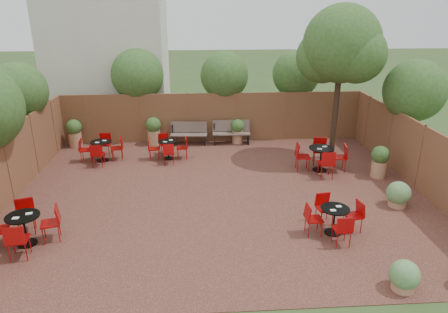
{
  "coord_description": "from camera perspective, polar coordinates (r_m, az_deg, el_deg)",
  "views": [
    {
      "loc": [
        -0.63,
        -10.98,
        5.34
      ],
      "look_at": [
        0.14,
        0.5,
        1.0
      ],
      "focal_mm": 32.71,
      "sensor_mm": 36.0,
      "label": 1
    }
  ],
  "objects": [
    {
      "name": "ground",
      "position": [
        12.22,
        -0.51,
        -5.23
      ],
      "size": [
        80.0,
        80.0,
        0.0
      ],
      "primitive_type": "plane",
      "color": "#354F23",
      "rests_on": "ground"
    },
    {
      "name": "courtyard_paving",
      "position": [
        12.22,
        -0.51,
        -5.19
      ],
      "size": [
        12.0,
        10.0,
        0.02
      ],
      "primitive_type": "cube",
      "color": "#3B1D18",
      "rests_on": "ground"
    },
    {
      "name": "fence_back",
      "position": [
        16.57,
        -1.55,
        5.47
      ],
      "size": [
        12.0,
        0.08,
        2.0
      ],
      "primitive_type": "cube",
      "color": "brown",
      "rests_on": "ground"
    },
    {
      "name": "fence_left",
      "position": [
        12.97,
        -28.04,
        -1.42
      ],
      "size": [
        0.08,
        10.0,
        2.0
      ],
      "primitive_type": "cube",
      "color": "brown",
      "rests_on": "ground"
    },
    {
      "name": "fence_right",
      "position": [
        13.54,
        25.73,
        -0.16
      ],
      "size": [
        0.08,
        10.0,
        2.0
      ],
      "primitive_type": "cube",
      "color": "brown",
      "rests_on": "ground"
    },
    {
      "name": "neighbour_building",
      "position": [
        19.42,
        -15.97,
        15.96
      ],
      "size": [
        5.0,
        4.0,
        8.0
      ],
      "primitive_type": "cube",
      "color": "beige",
      "rests_on": "ground"
    },
    {
      "name": "overhang_foliage",
      "position": [
        13.42,
        -12.34,
        8.67
      ],
      "size": [
        15.55,
        10.51,
        2.45
      ],
      "color": "#2A501A",
      "rests_on": "ground"
    },
    {
      "name": "courtyard_tree",
      "position": [
        14.6,
        16.09,
        14.24
      ],
      "size": [
        2.76,
        2.66,
        5.35
      ],
      "rotation": [
        0.0,
        0.0,
        0.03
      ],
      "color": "black",
      "rests_on": "courtyard_paving"
    },
    {
      "name": "park_bench_left",
      "position": [
        16.34,
        -4.93,
        3.29
      ],
      "size": [
        1.47,
        0.55,
        0.89
      ],
      "rotation": [
        0.0,
        0.0,
        -0.06
      ],
      "color": "brown",
      "rests_on": "courtyard_paving"
    },
    {
      "name": "park_bench_right",
      "position": [
        16.39,
        1.01,
        3.47
      ],
      "size": [
        1.51,
        0.53,
        0.92
      ],
      "rotation": [
        0.0,
        0.0,
        -0.03
      ],
      "color": "brown",
      "rests_on": "courtyard_paving"
    },
    {
      "name": "bistro_tables",
      "position": [
        12.52,
        -3.83,
        -2.36
      ],
      "size": [
        9.8,
        6.94,
        0.94
      ],
      "color": "black",
      "rests_on": "courtyard_paving"
    },
    {
      "name": "planters",
      "position": [
        15.47,
        -4.01,
        2.75
      ],
      "size": [
        11.23,
        4.4,
        1.11
      ],
      "color": "#A57352",
      "rests_on": "courtyard_paving"
    },
    {
      "name": "low_shrubs",
      "position": [
        10.59,
        25.22,
        -9.69
      ],
      "size": [
        2.16,
        4.13,
        0.72
      ],
      "color": "#A57352",
      "rests_on": "courtyard_paving"
    }
  ]
}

